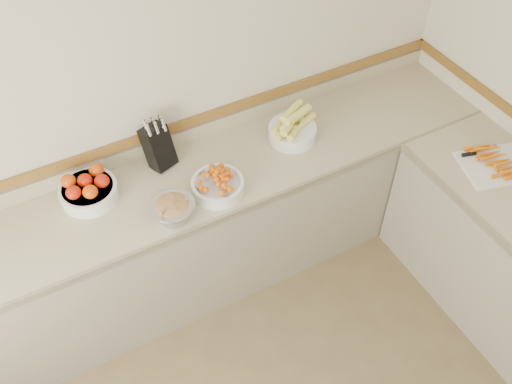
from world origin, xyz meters
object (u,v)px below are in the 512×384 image
cherry_tomato_bowl (218,184)px  corn_bowl (292,129)px  knife_block (158,146)px  rhubarb_bowl (173,210)px  cutting_board (496,163)px  tomato_bowl (88,189)px

cherry_tomato_bowl → corn_bowl: size_ratio=0.92×
knife_block → rhubarb_bowl: (-0.10, -0.43, -0.07)m
knife_block → cutting_board: 1.96m
knife_block → cutting_board: size_ratio=0.71×
cherry_tomato_bowl → corn_bowl: bearing=17.1°
knife_block → cutting_board: knife_block is taller
knife_block → tomato_bowl: knife_block is taller
tomato_bowl → cherry_tomato_bowl: 0.71m
tomato_bowl → rhubarb_bowl: size_ratio=1.30×
tomato_bowl → rhubarb_bowl: (0.35, -0.36, 0.01)m
knife_block → corn_bowl: size_ratio=1.05×
knife_block → rhubarb_bowl: 0.45m
cherry_tomato_bowl → cutting_board: bearing=-21.4°
corn_bowl → rhubarb_bowl: size_ratio=1.30×
rhubarb_bowl → cutting_board: 1.88m
cherry_tomato_bowl → corn_bowl: 0.62m
cherry_tomato_bowl → rhubarb_bowl: bearing=-166.8°
corn_bowl → rhubarb_bowl: bearing=-164.2°
tomato_bowl → cherry_tomato_bowl: size_ratio=1.08×
knife_block → rhubarb_bowl: knife_block is taller
knife_block → tomato_bowl: (-0.44, -0.07, -0.07)m
knife_block → cherry_tomato_bowl: bearing=-61.3°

